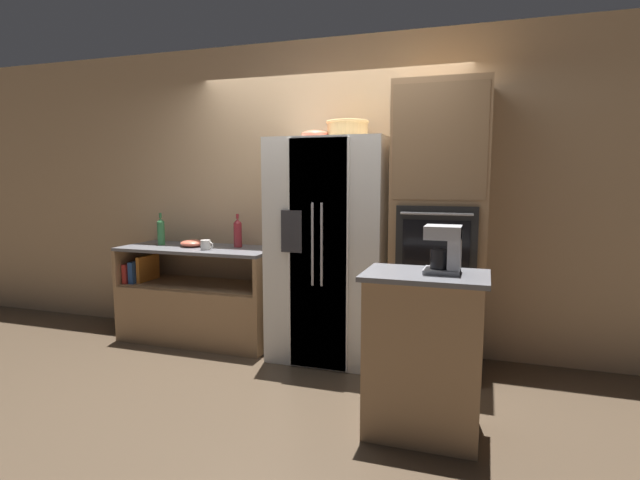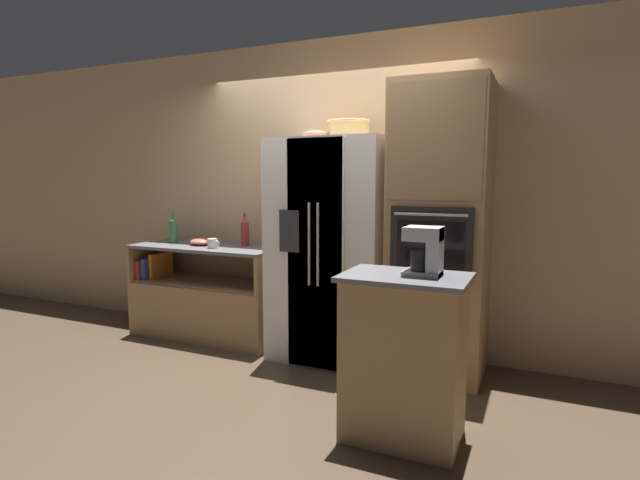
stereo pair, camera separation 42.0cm
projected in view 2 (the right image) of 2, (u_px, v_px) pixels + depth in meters
ground_plane at (316, 355)px, 4.42m from camera, size 20.00×20.00×0.00m
wall_back at (334, 195)px, 4.61m from camera, size 12.00×0.06×2.80m
counter_left at (208, 304)px, 4.93m from camera, size 1.50×0.62×0.90m
refrigerator at (331, 250)px, 4.27m from camera, size 0.98×0.73×1.89m
wall_oven at (440, 231)px, 3.89m from camera, size 0.72×0.72×2.28m
island_counter at (404, 357)px, 2.96m from camera, size 0.73×0.50×1.00m
wicker_basket at (349, 129)px, 4.16m from camera, size 0.36×0.36×0.15m
fruit_bowl at (316, 134)px, 4.19m from camera, size 0.23×0.23×0.07m
bottle_tall at (245, 232)px, 4.81m from camera, size 0.08×0.08×0.32m
bottle_short at (173, 229)px, 5.04m from camera, size 0.07×0.07×0.31m
mug at (213, 243)px, 4.67m from camera, size 0.12×0.09×0.09m
mixing_bowl at (202, 242)px, 4.89m from camera, size 0.23×0.23×0.07m
coffee_maker at (427, 249)px, 2.87m from camera, size 0.21×0.19×0.28m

